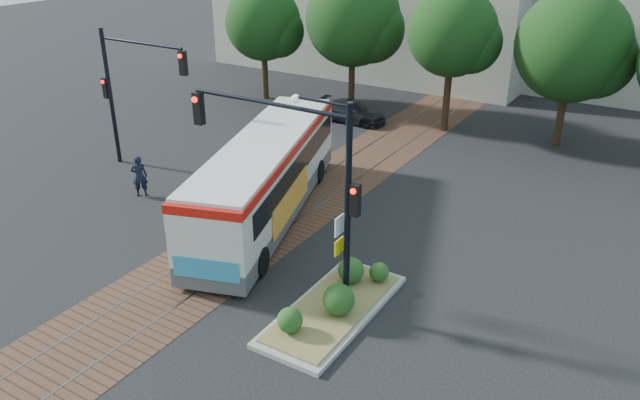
% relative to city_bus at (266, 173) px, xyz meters
% --- Properties ---
extents(ground, '(120.00, 120.00, 0.00)m').
position_rel_city_bus_xyz_m(ground, '(0.49, -3.12, -1.69)').
color(ground, black).
rests_on(ground, ground).
extents(trackbed, '(3.60, 40.00, 0.02)m').
position_rel_city_bus_xyz_m(trackbed, '(0.49, 0.88, -1.69)').
color(trackbed, '#523325').
rests_on(trackbed, ground).
extents(tree_row, '(26.40, 5.60, 7.67)m').
position_rel_city_bus_xyz_m(tree_row, '(1.70, 13.30, 3.16)').
color(tree_row, '#382314').
rests_on(tree_row, ground).
extents(warehouses, '(40.00, 13.00, 8.00)m').
position_rel_city_bus_xyz_m(warehouses, '(-0.03, 25.62, 2.12)').
color(warehouses, '#ADA899').
rests_on(warehouses, ground).
extents(city_bus, '(5.79, 11.52, 3.04)m').
position_rel_city_bus_xyz_m(city_bus, '(0.00, 0.00, 0.00)').
color(city_bus, '#4C4C4F').
rests_on(city_bus, ground).
extents(traffic_island, '(2.20, 5.20, 1.13)m').
position_rel_city_bus_xyz_m(traffic_island, '(5.31, -4.02, -1.36)').
color(traffic_island, gray).
rests_on(traffic_island, ground).
extents(signal_pole_main, '(5.49, 0.46, 6.00)m').
position_rel_city_bus_xyz_m(signal_pole_main, '(4.36, -3.93, 2.46)').
color(signal_pole_main, black).
rests_on(signal_pole_main, ground).
extents(signal_pole_left, '(4.99, 0.34, 6.00)m').
position_rel_city_bus_xyz_m(signal_pole_left, '(-7.87, 0.87, 2.17)').
color(signal_pole_left, black).
rests_on(signal_pole_left, ground).
extents(officer, '(0.74, 0.72, 1.71)m').
position_rel_city_bus_xyz_m(officer, '(-5.38, -1.26, -0.84)').
color(officer, black).
rests_on(officer, ground).
extents(parked_car, '(3.88, 1.58, 1.12)m').
position_rel_city_bus_xyz_m(parked_car, '(-2.83, 11.59, -1.13)').
color(parked_car, black).
rests_on(parked_car, ground).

